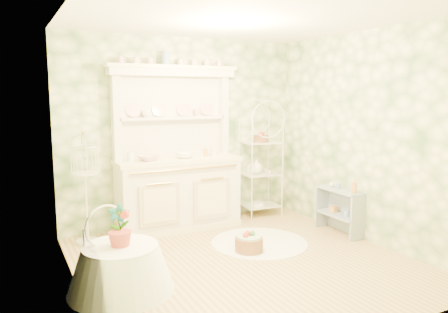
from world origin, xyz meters
name	(u,v)px	position (x,y,z in m)	size (l,w,h in m)	color
floor	(244,262)	(0.00, 0.00, 0.00)	(3.60, 3.60, 0.00)	tan
ceiling	(246,17)	(0.00, 0.00, 2.70)	(3.60, 3.60, 0.00)	white
wall_left	(74,155)	(-1.80, 0.00, 1.35)	(3.60, 3.60, 0.00)	#F3F3C2
wall_right	(366,137)	(1.80, 0.00, 1.35)	(3.60, 3.60, 0.00)	#F3F3C2
wall_back	(183,132)	(0.00, 1.80, 1.35)	(3.60, 3.60, 0.00)	#F3F3C2
wall_front	(367,169)	(0.00, -1.80, 1.35)	(3.60, 3.60, 0.00)	#F3F3C2
kitchen_dresser	(178,148)	(-0.20, 1.52, 1.15)	(1.87, 0.61, 2.29)	white
bakers_rack	(261,160)	(1.20, 1.59, 0.87)	(0.54, 0.39, 1.74)	white
side_shelf	(339,210)	(1.68, 0.31, 0.32)	(0.28, 0.75, 0.64)	#93A2B5
round_table	(122,294)	(-1.60, -0.82, 0.31)	(0.57, 0.57, 0.63)	white
cafe_chair	(113,291)	(-1.68, -0.87, 0.38)	(0.34, 0.34, 0.76)	white
birdcage_stand	(86,189)	(-1.47, 1.46, 0.70)	(0.33, 0.33, 1.41)	white
floor_basket	(249,243)	(0.21, 0.25, 0.11)	(0.33, 0.33, 0.22)	#8E603C
lace_rug	(259,242)	(0.49, 0.46, 0.01)	(1.23, 1.23, 0.01)	white
bowl_floral	(149,160)	(-0.63, 1.49, 1.02)	(0.29, 0.29, 0.07)	white
bowl_white	(185,158)	(-0.11, 1.47, 1.02)	(0.24, 0.24, 0.08)	white
cup_left	(146,115)	(-0.59, 1.68, 1.61)	(0.13, 0.13, 0.10)	white
cup_right	(197,114)	(0.17, 1.68, 1.61)	(0.11, 0.11, 0.10)	white
potted_geranium	(119,228)	(-1.59, -0.79, 0.85)	(0.17, 0.12, 0.32)	#3F7238
bottle_amber	(354,188)	(1.68, 0.05, 0.68)	(0.07, 0.07, 0.18)	gold
bottle_blue	(338,186)	(1.68, 0.35, 0.65)	(0.05, 0.05, 0.10)	#7C95BC
bottle_glass	(332,184)	(1.68, 0.48, 0.65)	(0.07, 0.07, 0.09)	silver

